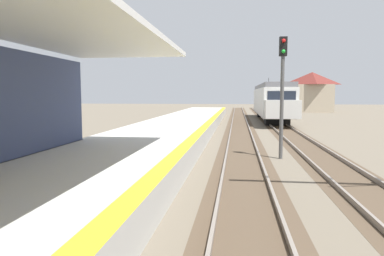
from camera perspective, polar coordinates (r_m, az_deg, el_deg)
The scene contains 6 objects.
station_platform at distance 12.70m, azimuth -11.88°, elevation -5.25°, with size 5.00×80.00×0.91m.
track_pair_nearest_platform at distance 16.02m, azimuth 8.16°, elevation -4.44°, with size 2.34×120.00×0.16m.
track_pair_middle at distance 16.43m, azimuth 20.14°, elevation -4.47°, with size 2.34×120.00×0.16m.
approaching_train at distance 38.99m, azimuth 12.72°, elevation 4.39°, with size 2.93×19.60×4.76m.
rail_signal_post at distance 15.62m, azimuth 14.38°, elevation 6.78°, with size 0.32×0.34×5.20m.
distant_trackside_house at distance 60.46m, azimuth 18.77°, elevation 5.65°, with size 6.60×5.28×6.40m.
Camera 1 is at (1.63, 4.22, 2.77)m, focal length 33.02 mm.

